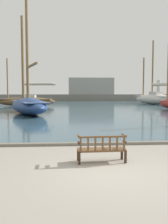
# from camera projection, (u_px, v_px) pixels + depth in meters

# --- Properties ---
(ground_plane) EXTENTS (160.00, 160.00, 0.00)m
(ground_plane) POSITION_uv_depth(u_px,v_px,m) (110.00, 172.00, 7.28)
(ground_plane) COLOR gray
(harbor_water) EXTENTS (100.00, 80.00, 0.08)m
(harbor_water) POSITION_uv_depth(u_px,v_px,m) (72.00, 104.00, 51.03)
(harbor_water) COLOR #385666
(harbor_water) RESTS_ON ground
(quay_edge_kerb) EXTENTS (40.00, 0.30, 0.12)m
(quay_edge_kerb) POSITION_uv_depth(u_px,v_px,m) (95.00, 144.00, 11.10)
(quay_edge_kerb) COLOR slate
(quay_edge_kerb) RESTS_ON ground
(park_bench) EXTENTS (1.62, 0.59, 0.92)m
(park_bench) POSITION_uv_depth(u_px,v_px,m) (102.00, 148.00, 8.30)
(park_bench) COLOR #322113
(park_bench) RESTS_ON ground
(sailboat_distant_harbor) EXTENTS (11.34, 3.43, 10.78)m
(sailboat_distant_harbor) POSITION_uv_depth(u_px,v_px,m) (26.00, 100.00, 41.57)
(sailboat_distant_harbor) COLOR brown
(sailboat_distant_harbor) RESTS_ON harbor_water
(sailboat_mid_starboard) EXTENTS (6.21, 11.67, 12.39)m
(sailboat_mid_starboard) POSITION_uv_depth(u_px,v_px,m) (153.00, 98.00, 48.97)
(sailboat_mid_starboard) COLOR silver
(sailboat_mid_starboard) RESTS_ON harbor_water
(sailboat_nearest_port) EXTENTS (6.42, 11.15, 14.47)m
(sailboat_nearest_port) POSITION_uv_depth(u_px,v_px,m) (28.00, 103.00, 26.43)
(sailboat_nearest_port) COLOR navy
(sailboat_nearest_port) RESTS_ON harbor_water
(far_breakwater) EXTENTS (54.35, 2.40, 6.42)m
(far_breakwater) POSITION_uv_depth(u_px,v_px,m) (78.00, 94.00, 68.33)
(far_breakwater) COLOR slate
(far_breakwater) RESTS_ON ground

